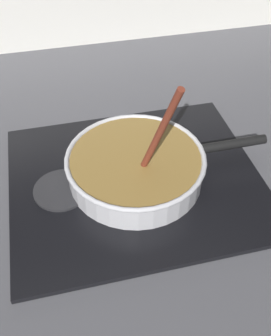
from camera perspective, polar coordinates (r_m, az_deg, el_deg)
ground at (r=0.86m, az=0.20°, el=-7.21°), size 2.40×1.60×0.04m
hob_plate at (r=0.91m, az=0.00°, el=-1.70°), size 0.56×0.48×0.01m
burner_ring at (r=0.90m, az=0.00°, el=-1.25°), size 0.18×0.18×0.01m
spare_burner at (r=0.89m, az=-10.53°, el=-3.07°), size 0.12×0.12×0.01m
cooking_pan at (r=0.88m, az=0.12°, el=0.26°), size 0.46×0.31×0.29m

